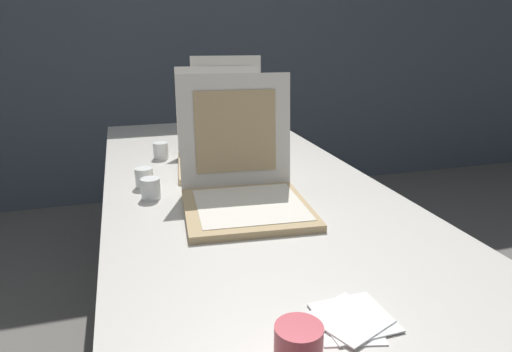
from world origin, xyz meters
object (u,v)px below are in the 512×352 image
(pizza_box_middle, at_px, (224,151))
(pizza_box_back, at_px, (229,125))
(table, at_px, (238,189))
(pizza_box_front, at_px, (244,190))
(cup_white_mid, at_px, (144,178))
(cup_printed_front, at_px, (298,350))
(cup_white_near_center, at_px, (151,189))
(napkin_pile, at_px, (351,320))
(cup_white_far, at_px, (161,151))

(pizza_box_middle, bearing_deg, pizza_box_back, 81.51)
(pizza_box_back, bearing_deg, table, -92.13)
(pizza_box_front, xyz_separation_m, pizza_box_back, (0.18, 0.98, -0.00))
(cup_white_mid, height_order, cup_printed_front, cup_printed_front)
(pizza_box_front, bearing_deg, pizza_box_back, 84.25)
(cup_white_mid, relative_size, cup_printed_front, 0.78)
(pizza_box_back, height_order, cup_white_mid, pizza_box_back)
(cup_printed_front, bearing_deg, cup_white_mid, 100.30)
(pizza_box_middle, bearing_deg, pizza_box_front, -88.32)
(table, distance_m, cup_white_near_center, 0.36)
(cup_white_near_center, relative_size, cup_printed_front, 0.78)
(cup_white_mid, bearing_deg, pizza_box_back, 55.69)
(pizza_box_back, bearing_deg, cup_white_near_center, -110.82)
(pizza_box_back, relative_size, cup_printed_front, 5.15)
(table, relative_size, pizza_box_back, 4.88)
(pizza_box_front, relative_size, cup_white_mid, 6.38)
(cup_white_near_center, distance_m, napkin_pile, 0.85)
(cup_white_far, xyz_separation_m, cup_white_near_center, (-0.08, -0.49, 0.00))
(cup_white_far, distance_m, napkin_pile, 1.30)
(table, xyz_separation_m, cup_white_far, (-0.25, 0.36, 0.08))
(pizza_box_front, relative_size, cup_white_near_center, 6.38)
(pizza_box_back, height_order, napkin_pile, pizza_box_back)
(cup_white_near_center, bearing_deg, cup_printed_front, -79.14)
(pizza_box_middle, distance_m, cup_printed_front, 1.23)
(table, bearing_deg, pizza_box_back, 79.35)
(pizza_box_middle, distance_m, pizza_box_back, 0.51)
(pizza_box_front, distance_m, napkin_pile, 0.64)
(napkin_pile, bearing_deg, pizza_box_middle, 89.80)
(cup_printed_front, relative_size, napkin_pile, 0.53)
(napkin_pile, bearing_deg, table, 89.38)
(napkin_pile, bearing_deg, cup_white_near_center, 112.00)
(table, height_order, pizza_box_back, pizza_box_back)
(table, height_order, pizza_box_front, pizza_box_front)
(pizza_box_front, distance_m, cup_white_near_center, 0.32)
(pizza_box_front, height_order, cup_white_far, pizza_box_front)
(cup_white_far, bearing_deg, table, -55.14)
(pizza_box_back, distance_m, napkin_pile, 1.62)
(pizza_box_back, distance_m, cup_white_mid, 0.84)
(table, xyz_separation_m, pizza_box_back, (0.13, 0.70, 0.10))
(pizza_box_front, bearing_deg, table, 84.42)
(napkin_pile, bearing_deg, cup_white_far, 100.75)
(cup_printed_front, bearing_deg, cup_white_far, 93.89)
(cup_white_near_center, xyz_separation_m, cup_printed_front, (0.17, -0.89, 0.01))
(cup_white_near_center, xyz_separation_m, napkin_pile, (0.32, -0.79, -0.03))
(pizza_box_front, height_order, pizza_box_middle, pizza_box_front)
(pizza_box_front, bearing_deg, cup_white_far, 112.10)
(cup_white_near_center, bearing_deg, pizza_box_back, 60.66)
(cup_white_mid, bearing_deg, cup_white_far, 75.94)
(cup_white_far, relative_size, napkin_pile, 0.41)
(pizza_box_middle, bearing_deg, cup_printed_front, -90.09)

